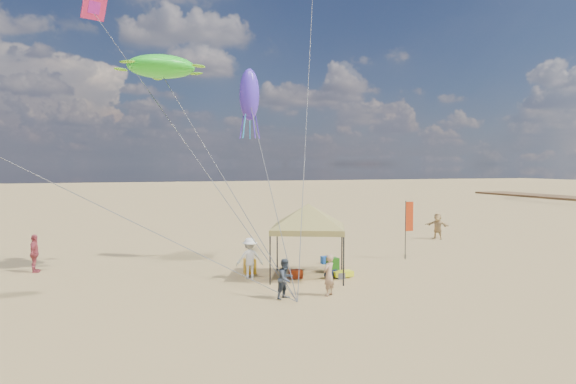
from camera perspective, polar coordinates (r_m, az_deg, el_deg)
name	(u,v)px	position (r m, az deg, el deg)	size (l,w,h in m)	color
ground	(315,306)	(19.83, 2.92, -12.06)	(280.00, 280.00, 0.00)	tan
canopy_tent	(308,206)	(24.03, 2.18, -1.55)	(5.79, 5.79, 3.90)	black
feather_flag	(408,220)	(29.53, 12.77, -2.97)	(0.49, 0.04, 3.18)	black
cooler_red	(296,274)	(24.30, 0.83, -8.78)	(0.54, 0.38, 0.38)	#B1330E
cooler_blue	(326,260)	(27.82, 4.15, -7.28)	(0.54, 0.38, 0.38)	#13439C
bag_navy	(331,274)	(24.39, 4.68, -8.77)	(0.36, 0.36, 0.60)	black
bag_orange	(251,262)	(27.19, -3.98, -7.54)	(0.36, 0.36, 0.60)	red
chair_green	(333,265)	(25.63, 4.80, -7.81)	(0.50, 0.50, 0.70)	#277B16
chair_yellow	(250,266)	(25.31, -4.12, -7.94)	(0.50, 0.50, 0.70)	gold
crate_grey	(340,276)	(24.31, 5.64, -8.91)	(0.34, 0.30, 0.28)	slate
beach_cart	(343,274)	(24.46, 5.87, -8.69)	(0.90, 0.50, 0.24)	yellow
person_near_a	(329,275)	(21.07, 4.39, -8.88)	(0.60, 0.39, 1.64)	tan
person_near_b	(286,279)	(20.58, -0.27, -9.28)	(0.75, 0.59, 1.55)	#39424D
person_near_c	(250,258)	(24.12, -4.13, -7.10)	(1.19, 0.69, 1.85)	white
person_far_a	(35,253)	(28.14, -25.53, -5.95)	(1.07, 0.45, 1.83)	#B64650
person_far_c	(438,226)	(38.12, 15.74, -3.51)	(1.67, 0.53, 1.80)	tan
turtle_kite	(161,67)	(25.93, -13.43, 12.93)	(3.11, 2.49, 1.04)	#2CEA28
squid_kite	(249,95)	(28.14, -4.17, 10.37)	(1.03, 1.03, 2.69)	#5232DB
stunt_kite_pink	(94,8)	(33.00, -20.07, 18.07)	(1.34, 0.04, 1.34)	#FF2762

